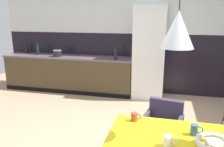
% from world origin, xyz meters
% --- Properties ---
extents(back_wall_splashback_dark, '(7.04, 0.12, 1.44)m').
position_xyz_m(back_wall_splashback_dark, '(0.00, 2.76, 0.72)').
color(back_wall_splashback_dark, black).
rests_on(back_wall_splashback_dark, ground).
extents(back_wall_panel_upper, '(7.04, 0.12, 1.44)m').
position_xyz_m(back_wall_panel_upper, '(0.00, 2.76, 2.15)').
color(back_wall_panel_upper, silver).
rests_on(back_wall_panel_upper, back_wall_splashback_dark).
extents(kitchen_counter, '(3.28, 0.63, 0.88)m').
position_xyz_m(kitchen_counter, '(-1.75, 2.40, 0.44)').
color(kitchen_counter, '#443722').
rests_on(kitchen_counter, ground).
extents(refrigerator_column, '(0.69, 0.60, 2.07)m').
position_xyz_m(refrigerator_column, '(0.24, 2.40, 1.04)').
color(refrigerator_column, silver).
rests_on(refrigerator_column, ground).
extents(dining_table, '(1.97, 0.79, 0.73)m').
position_xyz_m(dining_table, '(1.09, -0.67, 0.69)').
color(dining_table, yellow).
rests_on(dining_table, ground).
extents(armchair_by_stool, '(0.56, 0.56, 0.75)m').
position_xyz_m(armchair_by_stool, '(0.63, 0.17, 0.49)').
color(armchair_by_stool, '#3D3541').
rests_on(armchair_by_stool, ground).
extents(fruit_bowl, '(0.32, 0.32, 0.09)m').
position_xyz_m(fruit_bowl, '(1.06, -0.78, 0.79)').
color(fruit_bowl, silver).
rests_on(fruit_bowl, dining_table).
extents(mug_glass_clear, '(0.13, 0.08, 0.10)m').
position_xyz_m(mug_glass_clear, '(0.67, -0.84, 0.78)').
color(mug_glass_clear, white).
rests_on(mug_glass_clear, dining_table).
extents(mug_short_terracotta, '(0.12, 0.07, 0.09)m').
position_xyz_m(mug_short_terracotta, '(0.31, -0.41, 0.78)').
color(mug_short_terracotta, '#B23D33').
rests_on(mug_short_terracotta, dining_table).
extents(mug_dark_espresso, '(0.12, 0.07, 0.11)m').
position_xyz_m(mug_dark_espresso, '(0.93, -0.57, 0.78)').
color(mug_dark_espresso, '#335B93').
rests_on(mug_dark_espresso, dining_table).
extents(cooking_pot, '(0.20, 0.20, 0.18)m').
position_xyz_m(cooking_pot, '(-1.97, 2.29, 0.96)').
color(cooking_pot, black).
rests_on(cooking_pot, kitchen_counter).
extents(bottle_wine_green, '(0.06, 0.06, 0.32)m').
position_xyz_m(bottle_wine_green, '(-2.56, 2.38, 1.01)').
color(bottle_wine_green, '#0F3319').
rests_on(bottle_wine_green, kitchen_counter).
extents(bottle_spice_small, '(0.06, 0.06, 0.28)m').
position_xyz_m(bottle_spice_small, '(-3.01, 2.57, 0.99)').
color(bottle_spice_small, black).
rests_on(bottle_spice_small, kitchen_counter).
extents(bottle_oil_tall, '(0.07, 0.07, 0.34)m').
position_xyz_m(bottle_oil_tall, '(-0.48, 2.18, 1.02)').
color(bottle_oil_tall, black).
rests_on(bottle_oil_tall, kitchen_counter).
extents(pendant_lamp_over_table_near, '(0.28, 0.28, 1.24)m').
position_xyz_m(pendant_lamp_over_table_near, '(0.69, -0.67, 1.74)').
color(pendant_lamp_over_table_near, black).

